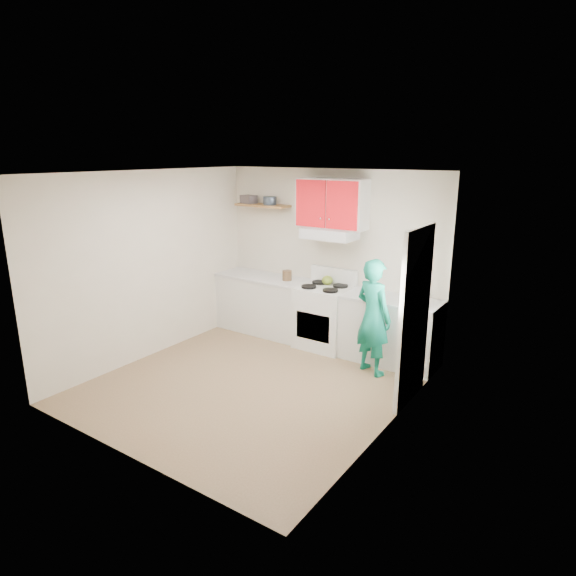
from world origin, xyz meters
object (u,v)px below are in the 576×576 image
Objects in this scene: tin at (270,201)px; person at (373,317)px; stove at (324,317)px; crock at (287,276)px; kettle at (327,280)px.

person is (2.08, -0.59, -1.33)m from tin.
crock is (-0.68, 0.02, 0.53)m from stove.
stove is at bearing -2.90° from person.
tin is 1.18× the size of crock.
stove is 1.98m from tin.
kettle is at bearing -1.04° from tin.
crock is at bearing 5.57° from person.
stove is 0.86m from crock.
person is (1.02, -0.57, -0.22)m from kettle.
kettle is 0.65m from crock.
tin is at bearing 161.21° from crock.
stove is 0.60× the size of person.
tin reaches higher than person.
crock reaches higher than kettle.
stove is at bearing -83.69° from kettle.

